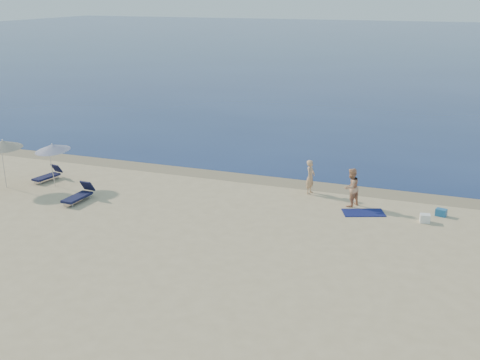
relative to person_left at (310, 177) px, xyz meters
name	(u,v)px	position (x,y,z in m)	size (l,w,h in m)	color
sea	(417,44)	(-2.18, 81.81, -0.77)	(240.00, 160.00, 0.01)	#0C1D4D
wet_sand_strip	(272,181)	(-2.18, 1.21, -0.78)	(240.00, 1.60, 0.00)	#847254
person_left	(310,177)	(0.00, 0.00, 0.00)	(0.57, 0.37, 1.56)	tan
person_right	(351,187)	(2.02, -1.01, 0.05)	(0.81, 0.63, 1.66)	tan
beach_towel	(363,213)	(2.71, -1.68, -0.76)	(1.69, 0.94, 0.03)	#0E1247
white_bag	(425,218)	(5.16, -1.86, -0.61)	(0.39, 0.33, 0.33)	white
blue_cooler	(441,212)	(5.72, -0.91, -0.63)	(0.42, 0.30, 0.30)	#1B5B93
umbrella_near	(52,148)	(-11.55, -3.05, 1.05)	(2.16, 2.17, 2.10)	silver
umbrella_far	(3,144)	(-13.50, -4.05, 1.28)	(2.33, 2.34, 2.33)	silver
lounger_left	(48,175)	(-12.36, -2.54, -0.53)	(0.78, 1.61, 0.68)	#141637
lounger_right	(79,195)	(-9.18, -4.57, -0.50)	(0.64, 1.75, 0.76)	#131536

